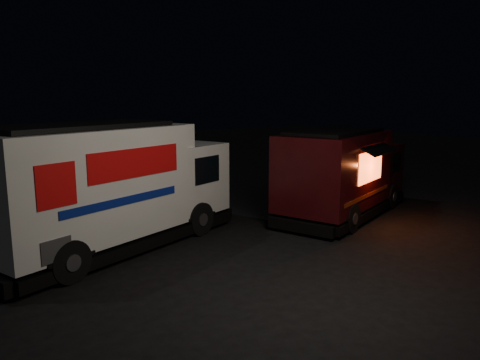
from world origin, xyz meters
name	(u,v)px	position (x,y,z in m)	size (l,w,h in m)	color
ground	(240,253)	(0.00, 0.00, 0.00)	(80.00, 80.00, 0.00)	black
white_truck	(114,186)	(-2.49, 2.52, 1.77)	(7.80, 2.66, 3.53)	silver
red_truck	(344,172)	(5.47, 1.18, 1.55)	(6.67, 2.45, 3.10)	#33090A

